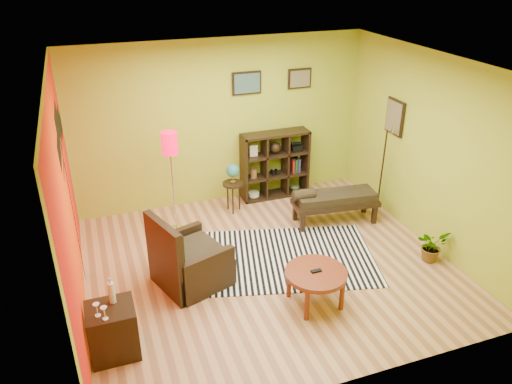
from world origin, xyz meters
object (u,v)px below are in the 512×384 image
object	(u,v)px
bench	(333,199)
side_cabinet	(113,330)
globe_table	(233,176)
armchair	(188,263)
coffee_table	(316,276)
potted_plant	(431,249)
floor_lamp	(170,152)
cube_shelf	(276,165)

from	to	relation	value
bench	side_cabinet	bearing A→B (deg)	-153.36
side_cabinet	globe_table	distance (m)	3.53
armchair	globe_table	xyz separation A→B (m)	(1.17, 1.74, 0.34)
armchair	globe_table	bearing A→B (deg)	56.11
coffee_table	potted_plant	bearing A→B (deg)	9.17
armchair	side_cabinet	bearing A→B (deg)	-137.07
potted_plant	globe_table	bearing A→B (deg)	133.28
coffee_table	floor_lamp	world-z (taller)	floor_lamp
coffee_table	bench	distance (m)	2.13
coffee_table	cube_shelf	xyz separation A→B (m)	(0.66, 3.00, 0.19)
globe_table	bench	distance (m)	1.69
potted_plant	cube_shelf	bearing A→B (deg)	116.48
armchair	bench	world-z (taller)	armchair
bench	globe_table	bearing A→B (deg)	147.39
side_cabinet	potted_plant	bearing A→B (deg)	4.62
side_cabinet	potted_plant	world-z (taller)	side_cabinet
globe_table	bench	size ratio (longest dim) A/B	0.60
floor_lamp	coffee_table	bearing A→B (deg)	-61.77
armchair	cube_shelf	xyz separation A→B (m)	(2.06, 2.06, 0.28)
armchair	bench	size ratio (longest dim) A/B	0.75
armchair	cube_shelf	world-z (taller)	cube_shelf
cube_shelf	potted_plant	size ratio (longest dim) A/B	2.56
side_cabinet	cube_shelf	size ratio (longest dim) A/B	0.77
globe_table	potted_plant	size ratio (longest dim) A/B	1.84
side_cabinet	floor_lamp	bearing A→B (deg)	64.12
globe_table	potted_plant	distance (m)	3.28
armchair	bench	bearing A→B (deg)	18.08
floor_lamp	bench	distance (m)	2.69
side_cabinet	bench	xyz separation A→B (m)	(3.63, 1.82, 0.10)
side_cabinet	bench	bearing A→B (deg)	26.64
cube_shelf	armchair	bearing A→B (deg)	-135.01
armchair	floor_lamp	world-z (taller)	floor_lamp
coffee_table	globe_table	bearing A→B (deg)	94.98
armchair	potted_plant	size ratio (longest dim) A/B	2.30
potted_plant	coffee_table	bearing A→B (deg)	-170.83
armchair	cube_shelf	distance (m)	2.93
globe_table	cube_shelf	size ratio (longest dim) A/B	0.72
coffee_table	armchair	size ratio (longest dim) A/B	0.72
bench	potted_plant	xyz separation A→B (m)	(0.82, -1.46, -0.23)
armchair	potted_plant	bearing A→B (deg)	-10.37
side_cabinet	floor_lamp	distance (m)	2.88
armchair	coffee_table	bearing A→B (deg)	-33.88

